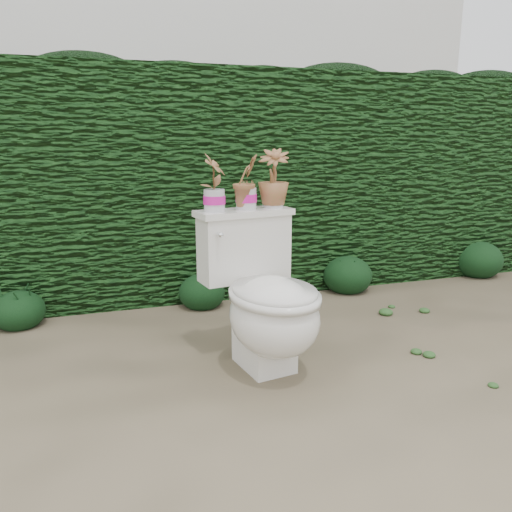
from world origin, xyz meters
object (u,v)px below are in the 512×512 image
object	(u,v)px
toilet	(266,301)
potted_plant_right	(273,180)
potted_plant_left	(214,184)
potted_plant_center	(246,183)

from	to	relation	value
toilet	potted_plant_right	distance (m)	0.64
toilet	potted_plant_right	size ratio (longest dim) A/B	2.67
potted_plant_left	potted_plant_center	xyz separation A→B (m)	(0.17, 0.03, -0.00)
toilet	potted_plant_right	xyz separation A→B (m)	(0.13, 0.26, 0.57)
toilet	potted_plant_right	bearing A→B (deg)	54.59
toilet	potted_plant_center	distance (m)	0.60
toilet	potted_plant_center	bearing A→B (deg)	87.17
potted_plant_right	toilet	bearing A→B (deg)	-92.93
potted_plant_left	potted_plant_right	xyz separation A→B (m)	(0.33, 0.05, 0.01)
potted_plant_center	potted_plant_left	bearing A→B (deg)	158.37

